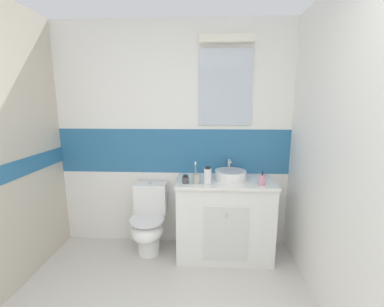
{
  "coord_description": "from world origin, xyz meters",
  "views": [
    {
      "loc": [
        0.35,
        -0.4,
        1.63
      ],
      "look_at": [
        0.24,
        1.85,
        1.19
      ],
      "focal_mm": 23.68,
      "sensor_mm": 36.0,
      "label": 1
    }
  ],
  "objects_px": {
    "sink_basin": "(231,174)",
    "soap_dispenser": "(262,180)",
    "toothbrush_cup": "(197,178)",
    "hair_gel_jar": "(185,180)",
    "toilet": "(149,222)",
    "mouthwash_bottle": "(208,176)"
  },
  "relations": [
    {
      "from": "toilet",
      "to": "toothbrush_cup",
      "type": "distance_m",
      "value": 0.78
    },
    {
      "from": "sink_basin",
      "to": "hair_gel_jar",
      "type": "relative_size",
      "value": 4.45
    },
    {
      "from": "toilet",
      "to": "soap_dispenser",
      "type": "height_order",
      "value": "soap_dispenser"
    },
    {
      "from": "hair_gel_jar",
      "to": "toilet",
      "type": "bearing_deg",
      "value": 161.41
    },
    {
      "from": "mouthwash_bottle",
      "to": "hair_gel_jar",
      "type": "relative_size",
      "value": 2.1
    },
    {
      "from": "soap_dispenser",
      "to": "hair_gel_jar",
      "type": "distance_m",
      "value": 0.75
    },
    {
      "from": "soap_dispenser",
      "to": "toilet",
      "type": "bearing_deg",
      "value": 171.79
    },
    {
      "from": "mouthwash_bottle",
      "to": "toilet",
      "type": "bearing_deg",
      "value": 166.75
    },
    {
      "from": "sink_basin",
      "to": "mouthwash_bottle",
      "type": "relative_size",
      "value": 2.12
    },
    {
      "from": "toilet",
      "to": "hair_gel_jar",
      "type": "height_order",
      "value": "hair_gel_jar"
    },
    {
      "from": "toilet",
      "to": "soap_dispenser",
      "type": "xyz_separation_m",
      "value": [
        1.17,
        -0.17,
        0.55
      ]
    },
    {
      "from": "sink_basin",
      "to": "toothbrush_cup",
      "type": "relative_size",
      "value": 1.65
    },
    {
      "from": "sink_basin",
      "to": "toilet",
      "type": "relative_size",
      "value": 0.48
    },
    {
      "from": "sink_basin",
      "to": "soap_dispenser",
      "type": "bearing_deg",
      "value": -32.56
    },
    {
      "from": "sink_basin",
      "to": "mouthwash_bottle",
      "type": "bearing_deg",
      "value": -145.92
    },
    {
      "from": "sink_basin",
      "to": "soap_dispenser",
      "type": "height_order",
      "value": "sink_basin"
    },
    {
      "from": "toilet",
      "to": "soap_dispenser",
      "type": "bearing_deg",
      "value": -8.21
    },
    {
      "from": "toothbrush_cup",
      "to": "hair_gel_jar",
      "type": "relative_size",
      "value": 2.69
    },
    {
      "from": "toothbrush_cup",
      "to": "soap_dispenser",
      "type": "xyz_separation_m",
      "value": [
        0.64,
        -0.03,
        -0.01
      ]
    },
    {
      "from": "sink_basin",
      "to": "soap_dispenser",
      "type": "xyz_separation_m",
      "value": [
        0.29,
        -0.18,
        0.0
      ]
    },
    {
      "from": "toothbrush_cup",
      "to": "soap_dispenser",
      "type": "distance_m",
      "value": 0.64
    },
    {
      "from": "sink_basin",
      "to": "toilet",
      "type": "bearing_deg",
      "value": -179.09
    }
  ]
}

